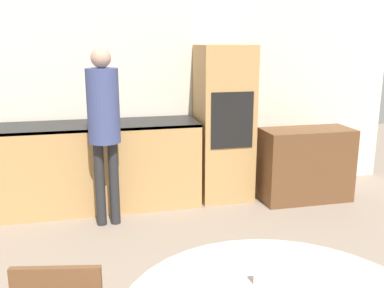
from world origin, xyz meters
TOP-DOWN VIEW (x-y plane):
  - wall_back at (0.00, 4.89)m, footprint 6.03×0.05m
  - kitchen_counter at (-0.85, 4.54)m, footprint 2.63×0.60m
  - oven_unit at (0.79, 4.55)m, footprint 0.58×0.59m
  - sideboard at (1.66, 4.24)m, footprint 1.00×0.45m
  - person_standing at (-0.54, 4.06)m, footprint 0.30×0.30m
  - salt_shaker at (0.03, 1.61)m, footprint 0.03×0.03m

SIDE VIEW (x-z plane):
  - sideboard at x=1.66m, z-range 0.00..0.82m
  - kitchen_counter at x=-0.85m, z-range 0.01..0.93m
  - salt_shaker at x=0.03m, z-range 0.73..0.82m
  - oven_unit at x=0.79m, z-range 0.00..1.72m
  - person_standing at x=-0.54m, z-range 0.22..1.93m
  - wall_back at x=0.00m, z-range 0.00..2.60m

